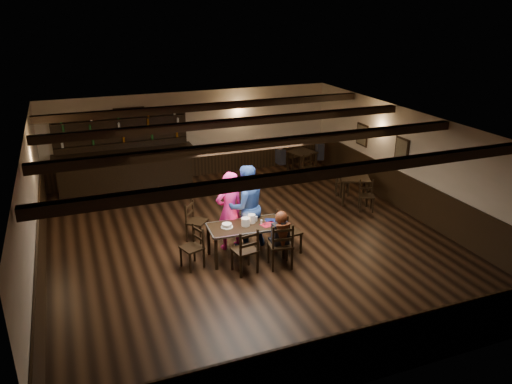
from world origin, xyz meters
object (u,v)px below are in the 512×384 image
object	(u,v)px
cake	(227,226)
man_blue	(246,206)
chair_near_right	(281,243)
bar_counter	(125,164)
chair_near_left	(247,248)
dining_table	(246,229)
woman_pink	(229,211)

from	to	relation	value
cake	man_blue	bearing A→B (deg)	38.31
chair_near_right	bar_counter	bearing A→B (deg)	110.69
cake	bar_counter	world-z (taller)	bar_counter
chair_near_left	bar_counter	bearing A→B (deg)	104.62
dining_table	bar_counter	xyz separation A→B (m)	(-1.83, 5.42, 0.05)
man_blue	bar_counter	distance (m)	5.30
chair_near_left	man_blue	world-z (taller)	man_blue
cake	bar_counter	distance (m)	5.55
bar_counter	cake	bearing A→B (deg)	-75.19
dining_table	bar_counter	size ratio (longest dim) A/B	0.41
chair_near_left	bar_counter	size ratio (longest dim) A/B	0.24
woman_pink	man_blue	distance (m)	0.38
dining_table	man_blue	distance (m)	0.63
woman_pink	man_blue	xyz separation A→B (m)	(0.38, -0.02, 0.05)
woman_pink	cake	size ratio (longest dim) A/B	6.85
dining_table	chair_near_left	size ratio (longest dim) A/B	1.68
chair_near_right	woman_pink	size ratio (longest dim) A/B	0.57
woman_pink	chair_near_left	bearing A→B (deg)	77.65
chair_near_left	cake	world-z (taller)	chair_near_left
cake	bar_counter	xyz separation A→B (m)	(-1.42, 5.37, -0.06)
dining_table	cake	world-z (taller)	cake
dining_table	man_blue	world-z (taller)	man_blue
chair_near_left	man_blue	bearing A→B (deg)	70.64
chair_near_left	chair_near_right	xyz separation A→B (m)	(0.74, -0.07, 0.02)
chair_near_left	woman_pink	distance (m)	1.28
chair_near_right	woman_pink	world-z (taller)	woman_pink
woman_pink	cake	bearing A→B (deg)	55.54
chair_near_right	cake	size ratio (longest dim) A/B	3.87
chair_near_left	bar_counter	xyz separation A→B (m)	(-1.59, 6.11, 0.15)
woman_pink	cake	xyz separation A→B (m)	(-0.23, -0.50, -0.12)
man_blue	woman_pink	bearing A→B (deg)	-7.01
man_blue	cake	size ratio (longest dim) A/B	7.26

